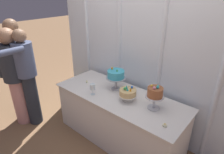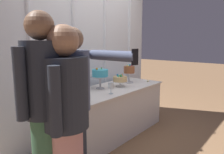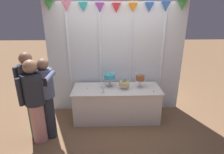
# 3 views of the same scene
# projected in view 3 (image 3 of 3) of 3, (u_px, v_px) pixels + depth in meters

# --- Properties ---
(ground_plane) EXTENTS (24.00, 24.00, 0.00)m
(ground_plane) POSITION_uv_depth(u_px,v_px,m) (117.00, 120.00, 4.12)
(ground_plane) COLOR #846042
(draped_curtain) EXTENTS (3.08, 0.20, 2.77)m
(draped_curtain) POSITION_uv_depth(u_px,v_px,m) (116.00, 47.00, 4.10)
(draped_curtain) COLOR silver
(draped_curtain) RESTS_ON ground_plane
(cake_table) EXTENTS (1.89, 0.74, 0.73)m
(cake_table) POSITION_uv_depth(u_px,v_px,m) (117.00, 103.00, 4.09)
(cake_table) COLOR white
(cake_table) RESTS_ON ground_plane
(cake_display_leftmost) EXTENTS (0.28, 0.28, 0.33)m
(cake_display_leftmost) POSITION_uv_depth(u_px,v_px,m) (109.00, 77.00, 3.98)
(cake_display_leftmost) COLOR #B2B2B7
(cake_display_leftmost) RESTS_ON cake_table
(cake_display_center) EXTENTS (0.24, 0.24, 0.21)m
(cake_display_center) POSITION_uv_depth(u_px,v_px,m) (124.00, 84.00, 3.90)
(cake_display_center) COLOR silver
(cake_display_center) RESTS_ON cake_table
(cake_display_rightmost) EXTENTS (0.23, 0.23, 0.32)m
(cake_display_rightmost) POSITION_uv_depth(u_px,v_px,m) (140.00, 79.00, 3.94)
(cake_display_rightmost) COLOR silver
(cake_display_rightmost) RESTS_ON cake_table
(wine_glass) EXTENTS (0.07, 0.07, 0.16)m
(wine_glass) POSITION_uv_depth(u_px,v_px,m) (103.00, 87.00, 3.71)
(wine_glass) COLOR silver
(wine_glass) RESTS_ON cake_table
(tealight_far_left) EXTENTS (0.04, 0.04, 0.03)m
(tealight_far_left) POSITION_uv_depth(u_px,v_px,m) (87.00, 89.00, 3.92)
(tealight_far_left) COLOR beige
(tealight_far_left) RESTS_ON cake_table
(tealight_near_left) EXTENTS (0.05, 0.05, 0.04)m
(tealight_near_left) POSITION_uv_depth(u_px,v_px,m) (154.00, 91.00, 3.81)
(tealight_near_left) COLOR beige
(tealight_near_left) RESTS_ON cake_table
(guest_girl_blue_dress) EXTENTS (0.44, 0.70, 1.56)m
(guest_girl_blue_dress) POSITION_uv_depth(u_px,v_px,m) (47.00, 96.00, 3.29)
(guest_girl_blue_dress) COLOR #282D38
(guest_girl_blue_dress) RESTS_ON ground_plane
(guest_man_pink_jacket) EXTENTS (0.47, 0.35, 1.67)m
(guest_man_pink_jacket) POSITION_uv_depth(u_px,v_px,m) (31.00, 92.00, 3.30)
(guest_man_pink_jacket) COLOR #3D6B4C
(guest_man_pink_jacket) RESTS_ON ground_plane
(guest_man_dark_suit) EXTENTS (0.49, 0.49, 1.57)m
(guest_man_dark_suit) POSITION_uv_depth(u_px,v_px,m) (35.00, 99.00, 3.21)
(guest_man_dark_suit) COLOR #D6938E
(guest_man_dark_suit) RESTS_ON ground_plane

